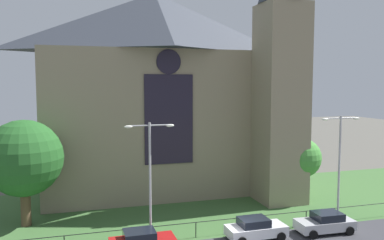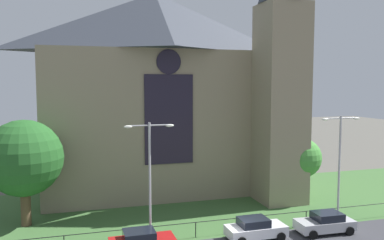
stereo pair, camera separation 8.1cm
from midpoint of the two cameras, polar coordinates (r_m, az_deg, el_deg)
The scene contains 10 objects.
ground at distance 36.84m, azimuth 0.53°, elevation -11.96°, with size 160.00×160.00×0.00m, color #56544C.
grass_verge at distance 35.01m, azimuth 1.49°, elevation -12.88°, with size 120.00×20.00×0.01m, color #3D6633.
church_building at distance 40.89m, azimuth -3.92°, elevation 4.35°, with size 23.20×16.20×26.00m.
iron_railing at distance 29.11m, azimuth 0.61°, elevation -14.65°, with size 35.63×0.07×1.13m.
tree_left_near at distance 32.89m, azimuth -22.84°, elevation -5.08°, with size 5.84×5.84×8.19m.
tree_right_near at distance 38.32m, azimuth 15.43°, elevation -5.27°, with size 3.68×3.68×5.89m.
streetlamp_near at distance 27.10m, azimuth -5.98°, elevation -6.73°, with size 3.37×0.26×8.31m.
streetlamp_far at distance 33.09m, azimuth 20.44°, elevation -4.74°, with size 3.37×0.26×8.43m.
parked_car_white at distance 29.29m, azimuth 9.12°, elevation -15.09°, with size 4.21×2.05×1.51m.
parked_car_silver at distance 31.60m, azimuth 18.59°, elevation -13.76°, with size 4.26×2.15×1.51m.
Camera 2 is at (-10.10, -23.72, 10.87)m, focal length 37.28 mm.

